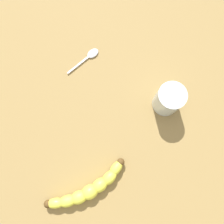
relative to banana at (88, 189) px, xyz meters
The scene contains 4 objects.
wooden_tabletop 13.93cm from the banana, 162.72° to the left, with size 120.00×120.00×3.00cm, color olive.
banana is the anchor object (origin of this frame).
smoothie_glass 30.37cm from the banana, 156.06° to the left, with size 7.08×7.08×8.59cm.
teaspoon 36.87cm from the banana, 161.12° to the right, with size 10.40×6.90×0.80cm.
Camera 1 is at (4.31, -0.74, 62.26)cm, focal length 35.46 mm.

